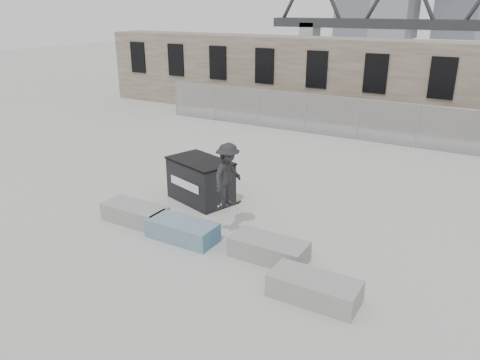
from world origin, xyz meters
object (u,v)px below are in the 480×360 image
at_px(planter_center_left, 182,229).
at_px(planter_offset, 314,288).
at_px(planter_far_left, 135,213).
at_px(skateboarder, 228,175).
at_px(planter_center_right, 269,248).
at_px(dumpster, 201,180).

height_order(planter_center_left, planter_offset, same).
distance_m(planter_far_left, skateboarder, 3.33).
relative_size(planter_center_right, skateboarder, 0.99).
height_order(planter_far_left, planter_offset, same).
height_order(planter_center_right, planter_offset, same).
height_order(planter_far_left, dumpster, dumpster).
bearing_deg(planter_center_left, planter_offset, -11.19).
relative_size(planter_far_left, skateboarder, 0.99).
bearing_deg(dumpster, planter_center_left, -48.38).
bearing_deg(skateboarder, planter_far_left, 103.50).
xyz_separation_m(planter_center_left, planter_offset, (4.26, -0.84, 0.00)).
height_order(planter_center_left, skateboarder, skateboarder).
bearing_deg(planter_offset, dumpster, 147.83).
xyz_separation_m(planter_center_left, dumpster, (-1.14, 2.56, 0.43)).
xyz_separation_m(planter_center_right, dumpster, (-3.71, 2.31, 0.43)).
relative_size(planter_offset, skateboarder, 0.99).
height_order(planter_center_left, dumpster, dumpster).
relative_size(planter_center_left, planter_center_right, 1.00).
bearing_deg(skateboarder, planter_center_right, -112.21).
bearing_deg(planter_center_right, planter_offset, -32.89).
bearing_deg(planter_center_left, dumpster, 114.07).
bearing_deg(planter_offset, planter_far_left, 170.52).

